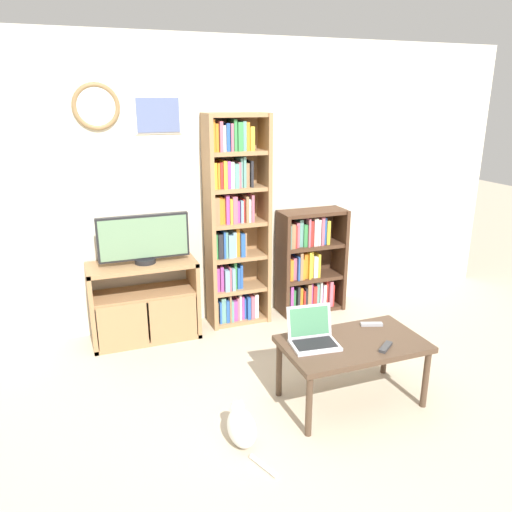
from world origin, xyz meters
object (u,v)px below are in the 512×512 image
Objects in this scene: television at (144,239)px; remote_far_from_laptop at (372,324)px; laptop at (312,335)px; remote_near_laptop at (386,347)px; coffee_table at (353,348)px; bookshelf_tall at (233,223)px; bookshelf_short at (307,263)px; tv_stand at (145,302)px; cat at (241,426)px.

television reaches higher than remote_far_from_laptop.
laptop reaches higher than remote_near_laptop.
coffee_table is at bearing -51.70° from television.
bookshelf_tall reaches higher than remote_near_laptop.
television is at bearing -176.82° from bookshelf_short.
bookshelf_tall reaches higher than laptop.
bookshelf_tall reaches higher than remote_far_from_laptop.
television reaches higher than coffee_table.
television is 1.73m from laptop.
tv_stand reaches higher than remote_near_laptop.
tv_stand is 6.06× the size of remote_near_laptop.
bookshelf_short reaches higher than remote_near_laptop.
bookshelf_short is at bearing 12.60° from remote_far_from_laptop.
tv_stand is 1.83× the size of cat.
coffee_table is 5.94× the size of remote_far_from_laptop.
coffee_table is at bearing -9.84° from laptop.
remote_far_from_laptop is 0.33× the size of cat.
remote_near_laptop is (1.37, -1.65, 0.13)m from tv_stand.
remote_near_laptop is at bearing -23.30° from laptop.
laptop is (-0.70, -1.50, 0.04)m from bookshelf_short.
television is 2.17m from remote_near_laptop.
cat is at bearing -152.21° from laptop.
bookshelf_tall is at bearing 6.12° from tv_stand.
remote_near_laptop is at bearing -98.79° from bookshelf_short.
bookshelf_short is (1.64, 0.09, 0.14)m from tv_stand.
coffee_table is (0.35, -1.58, -0.56)m from bookshelf_tall.
tv_stand is at bearing -171.83° from television.
coffee_table is (1.21, -1.49, 0.07)m from tv_stand.
bookshelf_tall is 1.89× the size of bookshelf_short.
coffee_table is 1.93× the size of cat.
bookshelf_short is at bearing 3.18° from television.
cat is at bearing -126.67° from bookshelf_short.
bookshelf_tall is 11.80× the size of remote_far_from_laptop.
bookshelf_tall is 12.70× the size of remote_near_laptop.
tv_stand is 0.90× the size of bookshelf_short.
bookshelf_short is 1.42m from remote_far_from_laptop.
bookshelf_short is 3.02× the size of laptop.
tv_stand is 1.98m from remote_far_from_laptop.
remote_near_laptop is 1.09m from cat.
coffee_table is (-0.42, -1.58, -0.08)m from bookshelf_short.
tv_stand is at bearing 2.17° from remote_near_laptop.
tv_stand is at bearing 102.52° from cat.
bookshelf_tall is 1.71m from coffee_table.
television reaches higher than tv_stand.
laptop is (0.07, -1.50, -0.45)m from bookshelf_tall.
tv_stand is 2.72× the size of laptop.
bookshelf_short is 1.77m from remote_near_laptop.
bookshelf_tall reaches higher than tv_stand.
bookshelf_short is (1.60, 0.09, -0.43)m from television.
remote_far_from_laptop is at bearing -55.09° from remote_near_laptop.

